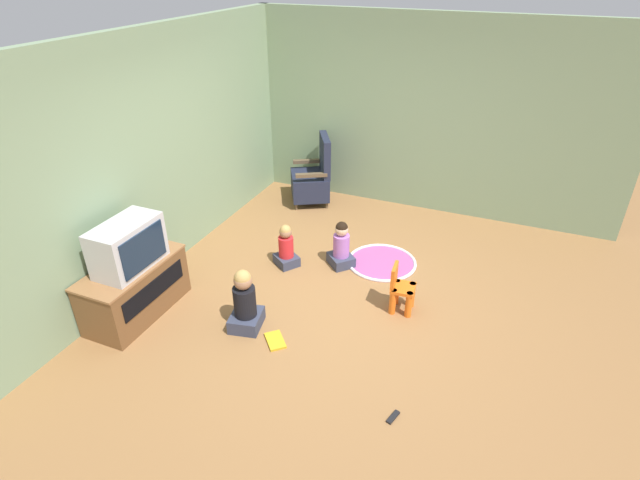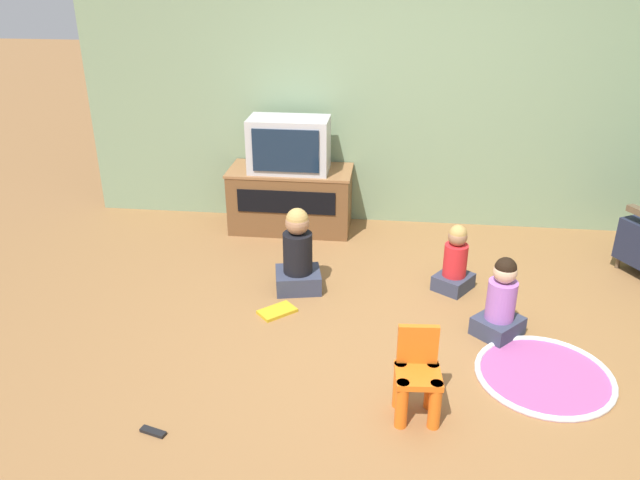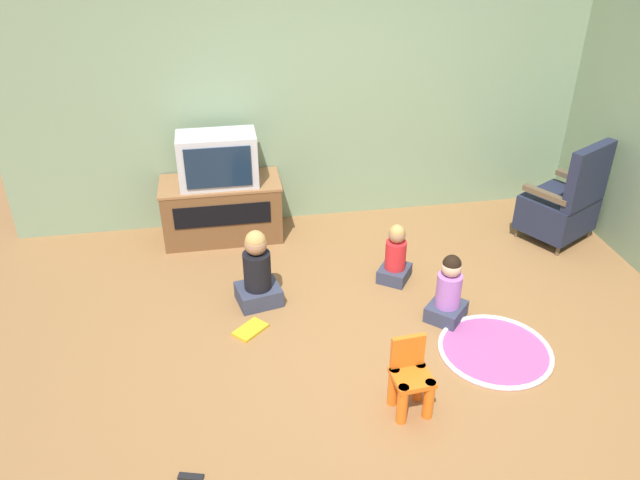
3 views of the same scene
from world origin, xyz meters
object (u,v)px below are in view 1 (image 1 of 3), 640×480
Objects in this scene: yellow_kid_chair at (401,292)px; book at (275,341)px; television at (128,246)px; black_armchair at (313,178)px; remote_control at (393,417)px; child_watching_left at (286,248)px; child_watching_right at (341,247)px; tv_cabinet at (135,288)px; child_watching_center at (245,303)px.

yellow_kid_chair is 1.77× the size of book.
black_armchair is (3.20, -0.58, -0.45)m from television.
child_watching_left is at bearing -117.70° from remote_control.
child_watching_right reaches higher than child_watching_left.
child_watching_left is (0.32, 1.50, 0.01)m from yellow_kid_chair.
child_watching_left is at bearing -35.54° from tv_cabinet.
television is 1.72m from book.
tv_cabinet is 7.24× the size of remote_control.
television is at bearing 90.09° from child_watching_right.
child_watching_right is (0.25, -0.61, 0.02)m from child_watching_left.
yellow_kid_chair is 0.91× the size of child_watching_right.
yellow_kid_chair is at bearing -66.17° from tv_cabinet.
child_watching_left is 1.79× the size of book.
child_watching_right is 1.58m from book.
child_watching_center is 1.81m from remote_control.
child_watching_right reaches higher than yellow_kid_chair.
child_watching_right is at bearing 52.57° from yellow_kid_chair.
book is (-0.10, -0.38, -0.28)m from child_watching_center.
child_watching_right is (1.46, -0.48, -0.04)m from child_watching_center.
book is (-3.06, -0.92, -0.37)m from black_armchair.
tv_cabinet is 2.90m from remote_control.
black_armchair is at bearing -131.40° from remote_control.
yellow_kid_chair is at bearing -87.83° from book.
remote_control is (-0.31, -2.87, -0.29)m from tv_cabinet.
tv_cabinet is 1.58m from book.
yellow_kid_chair is 1.48m from remote_control.
child_watching_left is 0.80× the size of child_watching_center.
book is (0.14, -1.54, -0.29)m from tv_cabinet.
tv_cabinet reaches higher than remote_control.
black_armchair is at bearing -10.96° from tv_cabinet.
television reaches higher than black_armchair.
book is at bearing -84.76° from tv_cabinet.
tv_cabinet and child_watching_right have the same top height.
child_watching_center is (-1.20, -0.14, 0.06)m from child_watching_left.
yellow_kid_chair reaches higher than remote_control.
yellow_kid_chair is at bearing 13.25° from black_armchair.
tv_cabinet is at bearing 89.67° from child_watching_center.
tv_cabinet is 2.77m from yellow_kid_chair.
remote_control is at bearing -151.31° from book.
tv_cabinet is 1.77m from child_watching_left.
child_watching_center is (0.24, -1.17, -0.01)m from tv_cabinet.
child_watching_center is at bearing -77.94° from television.
yellow_kid_chair is 0.99× the size of child_watching_left.
child_watching_center reaches higher than tv_cabinet.
yellow_kid_chair is at bearing -69.29° from child_watching_center.
remote_control is at bearing -96.23° from television.
remote_control is at bearing -171.35° from yellow_kid_chair.
tv_cabinet is at bearing -80.17° from remote_control.
television reaches higher than yellow_kid_chair.
yellow_kid_chair is (-2.08, -1.91, -0.15)m from black_armchair.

